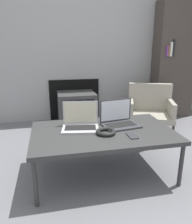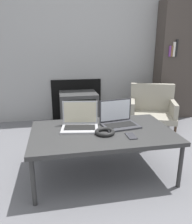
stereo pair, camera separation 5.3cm
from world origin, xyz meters
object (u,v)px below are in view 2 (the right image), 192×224
Objects in this scene: tv at (78,108)px; laptop_right at (119,120)px; armchair at (152,107)px; laptop_left at (80,122)px; phone at (131,136)px; headphones at (105,132)px.

laptop_right is at bearing -79.28° from tv.
laptop_right reaches higher than armchair.
laptop_right is 0.48× the size of armchair.
tv is 0.72× the size of armchair.
laptop_left is 1.35m from tv.
phone is at bearing -101.94° from armchair.
armchair is at bearing -17.03° from tv.
laptop_left is at bearing 134.93° from headphones.
laptop_right is at bearing -109.84° from armchair.
laptop_left reaches higher than phone.
laptop_left is 1.00× the size of laptop_right.
laptop_right reaches higher than phone.
phone is 1.52m from armchair.
laptop_left reaches higher than armchair.
laptop_right is at bearing 9.31° from laptop_left.
phone is 0.24× the size of tv.
phone is at bearing -25.83° from headphones.
phone is (0.40, -0.30, -0.05)m from laptop_left.
armchair is (1.20, 0.99, -0.19)m from laptop_left.
laptop_left is at bearing -95.58° from tv.
headphones is at bearing -110.44° from armchair.
tv reaches higher than phone.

